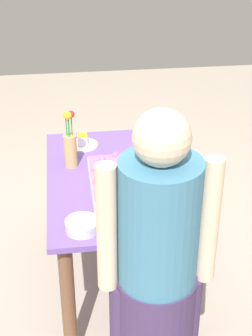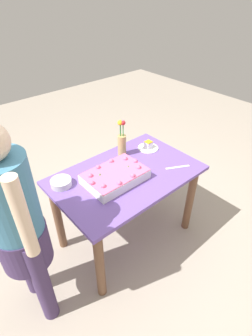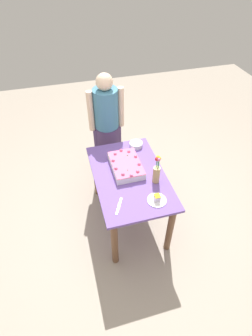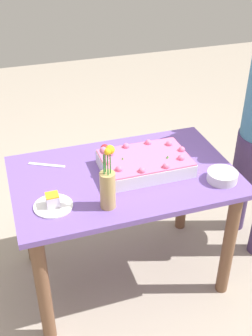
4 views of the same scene
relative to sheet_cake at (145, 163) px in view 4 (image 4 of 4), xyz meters
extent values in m
plane|color=#A69989|center=(0.12, 0.01, -0.78)|extent=(8.00, 8.00, 0.00)
cube|color=#6E4FA3|center=(0.12, 0.01, -0.06)|extent=(1.17, 0.75, 0.03)
cylinder|color=brown|center=(-0.39, -0.29, -0.43)|extent=(0.07, 0.07, 0.71)
cylinder|color=brown|center=(0.63, -0.29, -0.43)|extent=(0.07, 0.07, 0.71)
cylinder|color=brown|center=(-0.39, 0.30, -0.43)|extent=(0.07, 0.07, 0.71)
cylinder|color=brown|center=(0.63, 0.30, -0.43)|extent=(0.07, 0.07, 0.71)
cube|color=white|center=(0.00, 0.00, -0.01)|extent=(0.46, 0.31, 0.07)
cube|color=pink|center=(0.00, 0.00, 0.03)|extent=(0.45, 0.30, 0.01)
sphere|color=pink|center=(0.21, 0.00, 0.04)|extent=(0.04, 0.04, 0.04)
sphere|color=pink|center=(0.17, 0.08, 0.04)|extent=(0.04, 0.04, 0.04)
sphere|color=pink|center=(0.06, 0.13, 0.04)|extent=(0.04, 0.04, 0.04)
sphere|color=pink|center=(-0.06, 0.13, 0.04)|extent=(0.04, 0.04, 0.04)
sphere|color=pink|center=(-0.17, 0.08, 0.04)|extent=(0.04, 0.04, 0.04)
sphere|color=pink|center=(-0.21, 0.00, 0.04)|extent=(0.04, 0.04, 0.04)
sphere|color=pink|center=(-0.17, -0.08, 0.04)|extent=(0.04, 0.04, 0.04)
sphere|color=pink|center=(-0.06, -0.13, 0.04)|extent=(0.04, 0.04, 0.04)
sphere|color=pink|center=(0.06, -0.13, 0.04)|extent=(0.04, 0.04, 0.04)
sphere|color=pink|center=(0.17, -0.08, 0.04)|extent=(0.04, 0.04, 0.04)
cone|color=#2D8438|center=(-0.10, 0.05, 0.04)|extent=(0.02, 0.02, 0.02)
cone|color=#2D8438|center=(-0.11, 0.04, 0.04)|extent=(0.02, 0.02, 0.02)
cone|color=#2D8438|center=(0.12, -0.01, 0.04)|extent=(0.02, 0.02, 0.02)
cylinder|color=white|center=(0.52, 0.17, -0.04)|extent=(0.19, 0.19, 0.01)
cube|color=white|center=(0.52, 0.17, 0.00)|extent=(0.06, 0.06, 0.06)
cube|color=gold|center=(0.52, 0.17, 0.03)|extent=(0.06, 0.06, 0.01)
cube|color=silver|center=(0.49, -0.20, -0.04)|extent=(0.19, 0.11, 0.00)
cylinder|color=tan|center=(0.27, 0.24, 0.05)|extent=(0.07, 0.07, 0.19)
cylinder|color=#2D8438|center=(0.29, 0.24, 0.21)|extent=(0.01, 0.01, 0.12)
sphere|color=pink|center=(0.29, 0.24, 0.27)|extent=(0.03, 0.03, 0.03)
cylinder|color=#2D8438|center=(0.27, 0.26, 0.21)|extent=(0.01, 0.01, 0.12)
sphere|color=yellow|center=(0.27, 0.26, 0.27)|extent=(0.03, 0.03, 0.03)
cylinder|color=#2D8438|center=(0.26, 0.25, 0.21)|extent=(0.01, 0.01, 0.12)
sphere|color=yellow|center=(0.26, 0.25, 0.27)|extent=(0.04, 0.04, 0.04)
cylinder|color=#2D8438|center=(0.28, 0.23, 0.21)|extent=(0.01, 0.01, 0.12)
sphere|color=red|center=(0.28, 0.23, 0.27)|extent=(0.04, 0.04, 0.04)
cylinder|color=silver|center=(-0.34, 0.22, -0.02)|extent=(0.16, 0.16, 0.05)
cylinder|color=#433059|center=(-0.77, -0.17, -0.39)|extent=(0.11, 0.11, 0.78)
camera|label=1|loc=(-2.26, 0.28, 1.34)|focal=55.00mm
camera|label=2|loc=(-0.97, -1.24, 1.22)|focal=28.00mm
camera|label=3|loc=(2.01, -0.55, 1.91)|focal=28.00mm
camera|label=4|loc=(0.68, 1.75, 1.19)|focal=45.00mm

